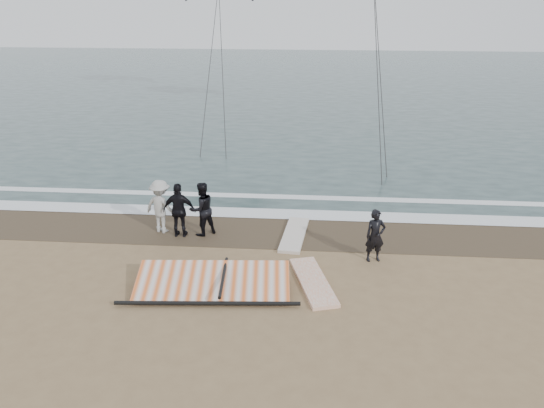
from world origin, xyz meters
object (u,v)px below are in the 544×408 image
(man_main, at_px, (375,236))
(board_cream, at_px, (294,235))
(sail_rig, at_px, (211,282))
(board_white, at_px, (313,282))

(man_main, bearing_deg, board_cream, 135.32)
(sail_rig, bearing_deg, board_cream, 58.28)
(board_white, relative_size, sail_rig, 0.55)
(board_cream, bearing_deg, sail_rig, -116.06)
(man_main, xyz_separation_m, board_cream, (-2.46, 1.48, -0.77))
(board_white, bearing_deg, sail_rig, 174.07)
(board_cream, distance_m, sail_rig, 4.07)
(sail_rig, bearing_deg, man_main, 23.32)
(board_white, distance_m, sail_rig, 2.83)
(man_main, distance_m, board_white, 2.48)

